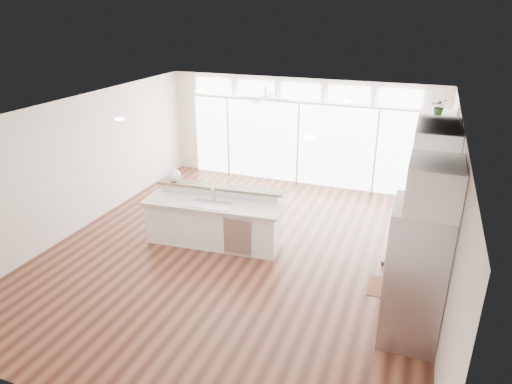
% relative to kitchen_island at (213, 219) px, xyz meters
% --- Properties ---
extents(floor, '(7.00, 8.00, 0.02)m').
position_rel_kitchen_island_xyz_m(floor, '(0.60, -0.12, -0.54)').
color(floor, '#3E1D13').
rests_on(floor, ground).
extents(ceiling, '(7.00, 8.00, 0.02)m').
position_rel_kitchen_island_xyz_m(ceiling, '(0.60, -0.12, 2.17)').
color(ceiling, white).
rests_on(ceiling, wall_back).
extents(wall_back, '(7.00, 0.04, 2.70)m').
position_rel_kitchen_island_xyz_m(wall_back, '(0.60, 3.88, 0.82)').
color(wall_back, beige).
rests_on(wall_back, floor).
extents(wall_front, '(7.00, 0.04, 2.70)m').
position_rel_kitchen_island_xyz_m(wall_front, '(0.60, -4.12, 0.82)').
color(wall_front, beige).
rests_on(wall_front, floor).
extents(wall_left, '(0.04, 8.00, 2.70)m').
position_rel_kitchen_island_xyz_m(wall_left, '(-2.90, -0.12, 0.82)').
color(wall_left, beige).
rests_on(wall_left, floor).
extents(wall_right, '(0.04, 8.00, 2.70)m').
position_rel_kitchen_island_xyz_m(wall_right, '(4.10, -0.12, 0.82)').
color(wall_right, beige).
rests_on(wall_right, floor).
extents(glass_wall, '(5.80, 0.06, 2.08)m').
position_rel_kitchen_island_xyz_m(glass_wall, '(0.60, 3.82, 0.52)').
color(glass_wall, white).
rests_on(glass_wall, wall_back).
extents(transom_row, '(5.90, 0.06, 0.40)m').
position_rel_kitchen_island_xyz_m(transom_row, '(0.60, 3.82, 1.85)').
color(transom_row, white).
rests_on(transom_row, wall_back).
extents(desk_window, '(0.04, 0.85, 0.85)m').
position_rel_kitchen_island_xyz_m(desk_window, '(4.06, 0.18, 1.02)').
color(desk_window, white).
rests_on(desk_window, wall_right).
extents(ceiling_fan, '(1.16, 1.16, 0.32)m').
position_rel_kitchen_island_xyz_m(ceiling_fan, '(0.10, 2.68, 1.95)').
color(ceiling_fan, white).
rests_on(ceiling_fan, ceiling).
extents(recessed_lights, '(3.40, 3.00, 0.02)m').
position_rel_kitchen_island_xyz_m(recessed_lights, '(0.60, 0.08, 2.15)').
color(recessed_lights, white).
rests_on(recessed_lights, ceiling).
extents(oven_cabinet, '(0.64, 1.20, 2.50)m').
position_rel_kitchen_island_xyz_m(oven_cabinet, '(3.77, 1.68, 0.72)').
color(oven_cabinet, white).
rests_on(oven_cabinet, floor).
extents(desk_nook, '(0.72, 1.30, 0.76)m').
position_rel_kitchen_island_xyz_m(desk_nook, '(3.73, 0.18, -0.15)').
color(desk_nook, white).
rests_on(desk_nook, floor).
extents(upper_cabinets, '(0.64, 1.30, 0.64)m').
position_rel_kitchen_island_xyz_m(upper_cabinets, '(3.77, 0.18, 1.82)').
color(upper_cabinets, white).
rests_on(upper_cabinets, wall_right).
extents(refrigerator, '(0.76, 0.90, 2.00)m').
position_rel_kitchen_island_xyz_m(refrigerator, '(3.71, -1.47, 0.47)').
color(refrigerator, '#B4B4B9').
rests_on(refrigerator, floor).
extents(fridge_cabinet, '(0.64, 0.90, 0.60)m').
position_rel_kitchen_island_xyz_m(fridge_cabinet, '(3.77, -1.47, 1.77)').
color(fridge_cabinet, white).
rests_on(fridge_cabinet, wall_right).
extents(framed_photos, '(0.06, 0.22, 0.80)m').
position_rel_kitchen_island_xyz_m(framed_photos, '(4.06, 0.80, 0.87)').
color(framed_photos, black).
rests_on(framed_photos, wall_right).
extents(kitchen_island, '(2.74, 1.23, 1.06)m').
position_rel_kitchen_island_xyz_m(kitchen_island, '(0.00, 0.00, 0.00)').
color(kitchen_island, white).
rests_on(kitchen_island, floor).
extents(rug, '(0.88, 0.65, 0.01)m').
position_rel_kitchen_island_xyz_m(rug, '(3.46, -0.37, -0.52)').
color(rug, '#3D1C13').
rests_on(rug, floor).
extents(office_chair, '(0.55, 0.51, 1.03)m').
position_rel_kitchen_island_xyz_m(office_chair, '(3.49, 0.31, -0.01)').
color(office_chair, black).
rests_on(office_chair, floor).
extents(fishbowl, '(0.28, 0.28, 0.25)m').
position_rel_kitchen_island_xyz_m(fishbowl, '(-0.98, 0.32, 0.66)').
color(fishbowl, white).
rests_on(fishbowl, kitchen_island).
extents(monitor, '(0.15, 0.49, 0.40)m').
position_rel_kitchen_island_xyz_m(monitor, '(3.65, 0.18, 0.43)').
color(monitor, black).
rests_on(monitor, desk_nook).
extents(keyboard, '(0.16, 0.36, 0.02)m').
position_rel_kitchen_island_xyz_m(keyboard, '(3.48, 0.18, 0.24)').
color(keyboard, silver).
rests_on(keyboard, desk_nook).
extents(potted_plant, '(0.30, 0.32, 0.23)m').
position_rel_kitchen_island_xyz_m(potted_plant, '(3.77, 1.68, 2.09)').
color(potted_plant, '#2E4E21').
rests_on(potted_plant, oven_cabinet).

